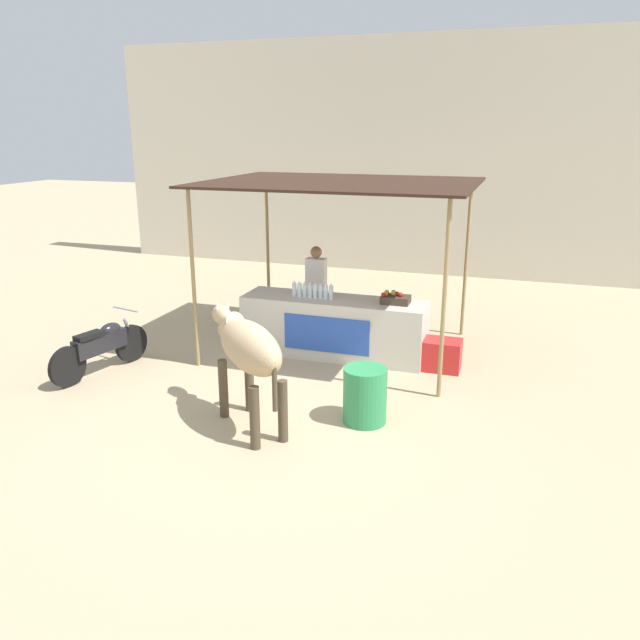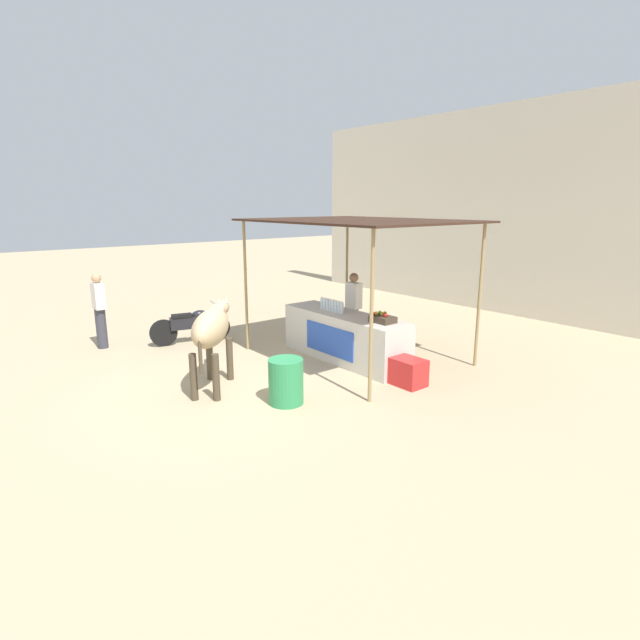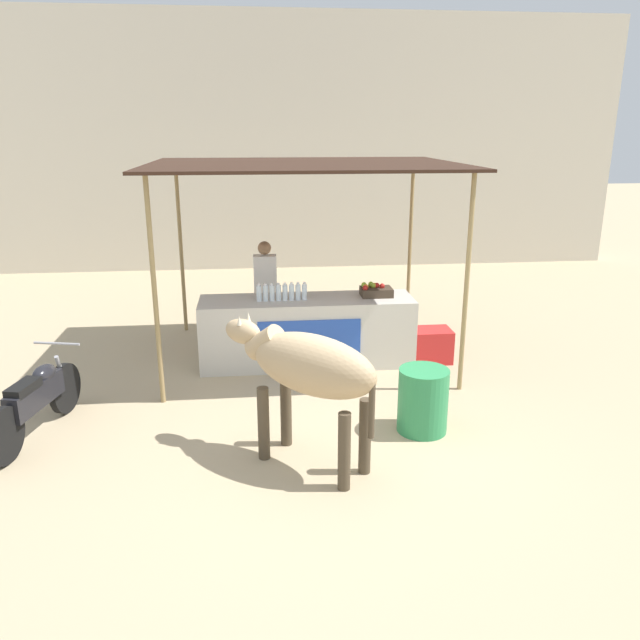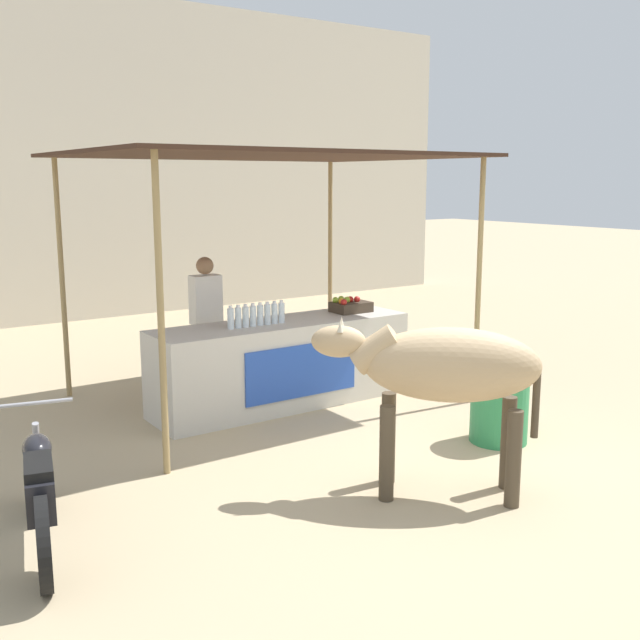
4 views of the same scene
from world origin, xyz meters
name	(u,v)px [view 2 (image 2 of 4)]	position (x,y,z in m)	size (l,w,h in m)	color
ground_plane	(251,384)	(0.00, 0.00, 0.00)	(60.00, 60.00, 0.00)	tan
building_wall_far	(529,212)	(0.00, 8.87, 2.86)	(16.00, 0.50, 5.73)	beige
stall_counter	(345,337)	(0.00, 2.20, 0.48)	(3.00, 0.82, 0.96)	beige
stall_awning	(357,226)	(0.00, 2.50, 2.68)	(4.20, 3.20, 2.80)	#382319
water_bottle_row	(332,306)	(-0.35, 2.15, 1.07)	(0.70, 0.07, 0.25)	silver
fruit_crate	(383,318)	(0.99, 2.25, 1.03)	(0.44, 0.32, 0.18)	#3F3326
vendor_behind_counter	(353,310)	(-0.56, 2.95, 0.85)	(0.34, 0.22, 1.65)	#383842
cooler_box	(408,372)	(1.77, 2.10, 0.24)	(0.60, 0.44, 0.48)	red
water_barrel	(286,381)	(1.10, -0.02, 0.36)	(0.56, 0.56, 0.73)	#2D8C51
cow	(212,330)	(-0.23, -0.60, 1.03)	(1.60, 1.48, 1.44)	tan
motorcycle_parked	(191,324)	(-3.12, 0.34, 0.43)	(0.64, 1.77, 0.90)	black
passerby_on_street	(100,310)	(-3.97, -1.38, 0.85)	(0.34, 0.22, 1.65)	#383842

